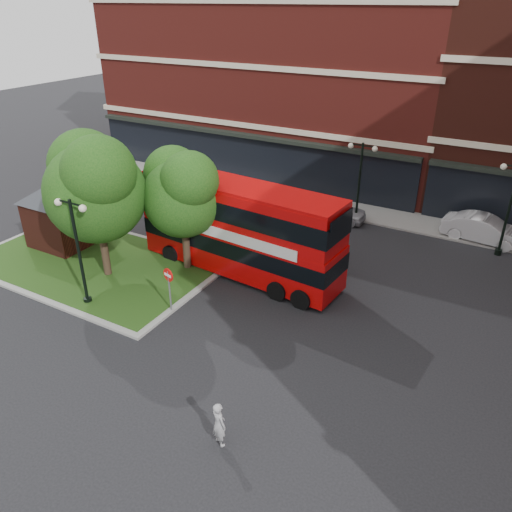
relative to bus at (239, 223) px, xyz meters
The scene contains 15 objects.
ground 6.77m from the bus, 79.83° to the right, with size 120.00×120.00×0.00m, color black.
pavement_far 10.73m from the bus, 83.92° to the left, with size 44.00×3.00×0.12m, color slate.
terrace_far_left 19.64m from the bus, 111.12° to the left, with size 26.00×12.00×14.00m, color maroon.
traffic_island 8.00m from the bus, 155.50° to the right, with size 12.60×7.60×0.15m.
kiosk 10.13m from the bus, 167.78° to the right, with size 6.51×6.51×3.60m.
tree_island_west 6.90m from the bus, 146.99° to the right, with size 5.40×4.71×7.21m.
tree_island_east 3.15m from the bus, 156.41° to the right, with size 4.46×3.90×6.29m.
lamp_island 7.40m from the bus, 126.50° to the right, with size 1.72×0.36×5.00m.
lamp_far_left 8.92m from the bus, 69.63° to the left, with size 1.72×0.36×5.00m.
lamp_far_right 13.90m from the bus, 36.97° to the left, with size 1.72×0.36×5.00m.
bus is the anchor object (origin of this frame).
woman 11.06m from the bus, 62.18° to the right, with size 0.58×0.38×1.59m, color #97979A.
car_silver 8.73m from the bus, 78.99° to the left, with size 1.63×4.04×1.38m, color #A3A4AA.
car_white 14.12m from the bus, 43.59° to the left, with size 1.58×4.53×1.49m, color silver.
no_entry_sign 4.82m from the bus, 98.54° to the right, with size 0.59×0.19×2.18m.
Camera 1 is at (10.39, -12.54, 12.29)m, focal length 35.00 mm.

